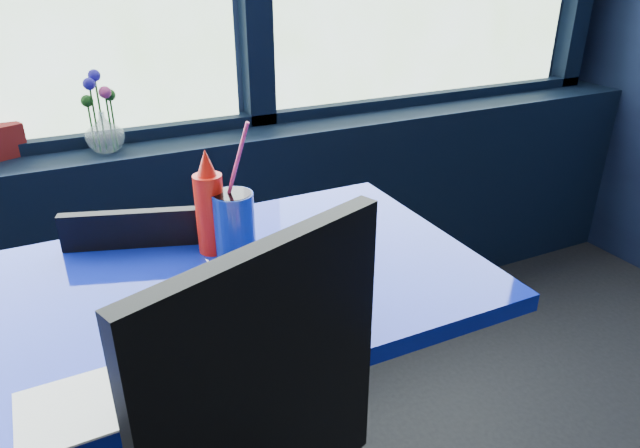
{
  "coord_description": "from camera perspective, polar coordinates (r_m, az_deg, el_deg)",
  "views": [
    {
      "loc": [
        0.06,
        0.96,
        1.39
      ],
      "look_at": [
        0.56,
        1.98,
        0.84
      ],
      "focal_mm": 32.0,
      "sensor_mm": 36.0,
      "label": 1
    }
  ],
  "objects": [
    {
      "name": "window_sill",
      "position": [
        2.15,
        -24.49,
        -4.16
      ],
      "size": [
        5.0,
        0.26,
        0.8
      ],
      "primitive_type": "cube",
      "color": "black",
      "rests_on": "ground"
    },
    {
      "name": "near_table",
      "position": [
        1.35,
        -10.5,
        -12.26
      ],
      "size": [
        1.2,
        0.7,
        0.75
      ],
      "color": "black",
      "rests_on": "ground"
    },
    {
      "name": "chair_near_back",
      "position": [
        1.65,
        -17.87,
        -9.03
      ],
      "size": [
        0.48,
        0.48,
        0.84
      ],
      "rotation": [
        0.0,
        0.0,
        2.83
      ],
      "color": "black",
      "rests_on": "ground"
    },
    {
      "name": "flower_vase",
      "position": [
        1.97,
        -20.84,
        9.02
      ],
      "size": [
        0.16,
        0.17,
        0.26
      ],
      "rotation": [
        0.0,
        0.0,
        0.37
      ],
      "color": "silver",
      "rests_on": "window_sill"
    },
    {
      "name": "food_basket",
      "position": [
        1.05,
        -6.72,
        -9.02
      ],
      "size": [
        0.37,
        0.37,
        0.11
      ],
      "rotation": [
        0.0,
        0.0,
        -0.35
      ],
      "color": "red",
      "rests_on": "near_table"
    },
    {
      "name": "ketchup_bottle",
      "position": [
        1.32,
        -10.96,
        1.62
      ],
      "size": [
        0.07,
        0.07,
        0.25
      ],
      "color": "red",
      "rests_on": "near_table"
    },
    {
      "name": "soda_cup",
      "position": [
        1.31,
        -8.56,
        0.16
      ],
      "size": [
        0.09,
        0.09,
        0.32
      ],
      "rotation": [
        0.0,
        0.0,
        0.37
      ],
      "color": "navy",
      "rests_on": "near_table"
    },
    {
      "name": "napkin",
      "position": [
        0.99,
        -23.72,
        -16.67
      ],
      "size": [
        0.16,
        0.16,
        0.0
      ],
      "primitive_type": "cube",
      "rotation": [
        0.0,
        0.0,
        0.02
      ],
      "color": "white",
      "rests_on": "near_table"
    }
  ]
}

